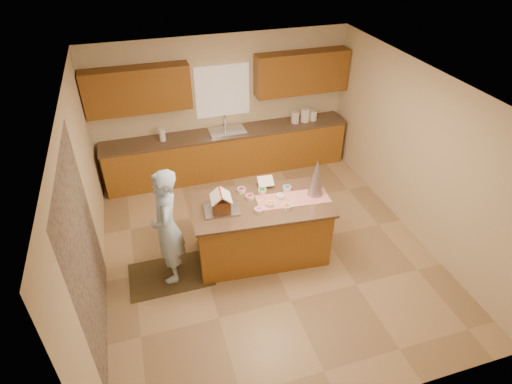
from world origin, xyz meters
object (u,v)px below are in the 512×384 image
at_px(island_base, 261,230).
at_px(gingerbread_house, 221,202).
at_px(tinsel_tree, 316,178).
at_px(boy, 167,227).

distance_m(island_base, gingerbread_house, 0.89).
bearing_deg(island_base, tinsel_tree, 3.67).
bearing_deg(tinsel_tree, gingerbread_house, 179.41).
xyz_separation_m(tinsel_tree, gingerbread_house, (-1.44, 0.01, -0.16)).
relative_size(island_base, gingerbread_house, 5.95).
xyz_separation_m(island_base, gingerbread_house, (-0.60, -0.00, 0.66)).
bearing_deg(boy, gingerbread_house, 100.46).
bearing_deg(tinsel_tree, boy, -178.95).
xyz_separation_m(island_base, tinsel_tree, (0.84, -0.02, 0.81)).
bearing_deg(tinsel_tree, island_base, 178.77).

